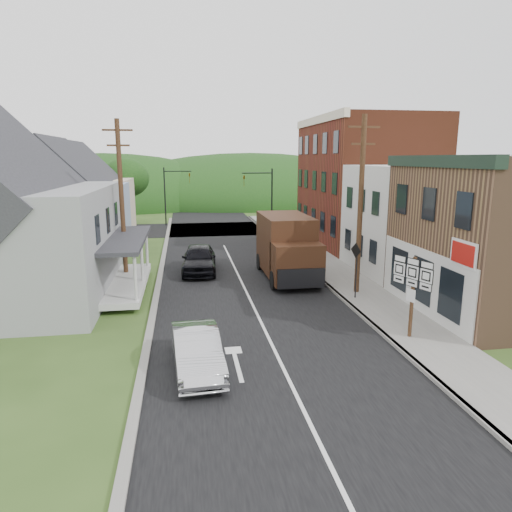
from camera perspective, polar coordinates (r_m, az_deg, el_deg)
name	(u,v)px	position (r m, az deg, el deg)	size (l,w,h in m)	color
ground	(262,324)	(19.68, 0.70, -8.46)	(120.00, 120.00, 0.00)	#2D4719
road	(235,269)	(29.16, -2.63, -1.61)	(9.00, 90.00, 0.02)	black
cross_road	(216,229)	(45.79, -5.04, 3.39)	(60.00, 9.00, 0.02)	black
sidewalk_right	(334,272)	(28.51, 9.71, -1.95)	(2.80, 55.00, 0.15)	slate
curb_right	(313,273)	(28.11, 7.10, -2.06)	(0.20, 55.00, 0.15)	slate
curb_left	(159,279)	(27.08, -11.98, -2.82)	(0.30, 55.00, 0.12)	slate
storefront_tan	(509,236)	(23.45, 29.10, 2.20)	(8.00, 8.00, 7.00)	brown
storefront_white	(423,220)	(29.67, 20.20, 4.27)	(8.00, 7.00, 6.50)	silver
storefront_red	(365,183)	(38.05, 13.41, 8.91)	(8.00, 12.00, 10.00)	#612917
house_gray	(2,214)	(25.87, -29.15, 4.64)	(10.20, 12.24, 8.35)	gray
house_blue	(75,203)	(36.17, -21.71, 6.15)	(7.14, 8.16, 7.28)	#8191B0
house_cream	(91,194)	(45.06, -19.90, 7.30)	(7.14, 8.16, 7.28)	#C3B197
utility_pole_right	(360,205)	(23.46, 12.92, 6.28)	(1.60, 0.26, 9.00)	#472D19
utility_pole_left	(122,200)	(26.47, -16.45, 6.73)	(1.60, 0.26, 9.00)	#472D19
traffic_signal_right	(264,193)	(42.43, 1.07, 7.85)	(2.87, 0.20, 6.00)	black
traffic_signal_left	(171,189)	(48.77, -10.52, 8.21)	(2.87, 0.20, 6.00)	black
tree_left_d	(126,178)	(50.54, -15.94, 9.36)	(4.80, 4.80, 6.94)	#382616
forested_ridge	(203,203)	(73.55, -6.62, 6.65)	(90.00, 30.00, 16.00)	black
silver_sedan	(197,351)	(15.48, -7.40, -11.68)	(1.48, 4.25, 1.40)	silver
dark_sedan	(199,259)	(28.26, -7.12, -0.37)	(2.01, 5.00, 1.70)	black
delivery_van	(287,247)	(26.55, 3.91, 1.09)	(2.73, 6.55, 3.66)	#331A0E
route_sign_cluster	(412,286)	(18.27, 18.95, -3.53)	(0.72, 1.71, 3.16)	#472D19
warning_sign	(356,263)	(22.80, 12.41, -0.83)	(0.25, 0.74, 2.77)	black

